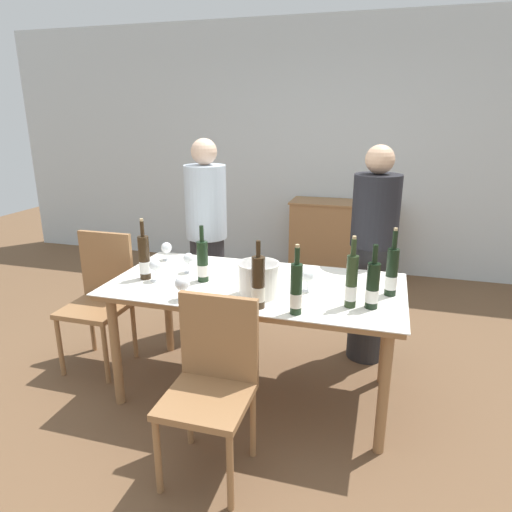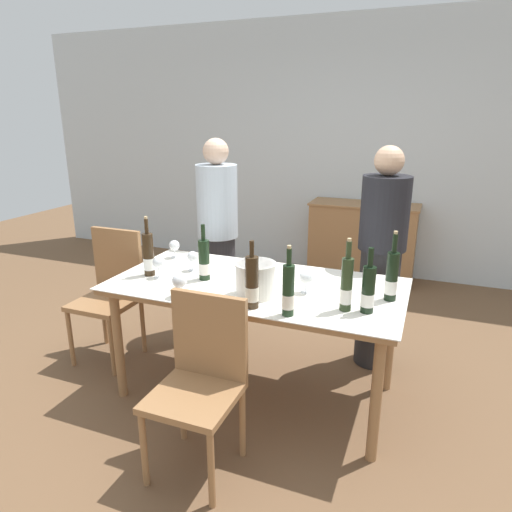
{
  "view_description": "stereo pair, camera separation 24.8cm",
  "coord_description": "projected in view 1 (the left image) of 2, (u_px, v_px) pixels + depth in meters",
  "views": [
    {
      "loc": [
        0.74,
        -2.56,
        1.79
      ],
      "look_at": [
        0.0,
        0.0,
        0.96
      ],
      "focal_mm": 32.0,
      "sensor_mm": 36.0,
      "label": 1
    },
    {
      "loc": [
        0.98,
        -2.48,
        1.79
      ],
      "look_at": [
        0.0,
        0.0,
        0.96
      ],
      "focal_mm": 32.0,
      "sensor_mm": 36.0,
      "label": 2
    }
  ],
  "objects": [
    {
      "name": "dining_table",
      "position": [
        256.0,
        295.0,
        2.87
      ],
      "size": [
        1.81,
        0.91,
        0.78
      ],
      "color": "#996B42",
      "rests_on": "ground_plane"
    },
    {
      "name": "chair_near_front",
      "position": [
        212.0,
        376.0,
        2.3
      ],
      "size": [
        0.42,
        0.42,
        0.92
      ],
      "color": "#996B42",
      "rests_on": "ground_plane"
    },
    {
      "name": "wine_bottle_5",
      "position": [
        144.0,
        259.0,
        2.89
      ],
      "size": [
        0.07,
        0.07,
        0.39
      ],
      "color": "#332314",
      "rests_on": "dining_table"
    },
    {
      "name": "wine_bottle_6",
      "position": [
        392.0,
        273.0,
        2.63
      ],
      "size": [
        0.07,
        0.07,
        0.4
      ],
      "color": "black",
      "rests_on": "dining_table"
    },
    {
      "name": "person_guest_left",
      "position": [
        372.0,
        258.0,
        3.29
      ],
      "size": [
        0.33,
        0.33,
        1.59
      ],
      "color": "#262628",
      "rests_on": "ground_plane"
    },
    {
      "name": "wine_glass_3",
      "position": [
        182.0,
        284.0,
        2.57
      ],
      "size": [
        0.09,
        0.09,
        0.14
      ],
      "color": "white",
      "rests_on": "dining_table"
    },
    {
      "name": "wine_glass_1",
      "position": [
        189.0,
        259.0,
        3.02
      ],
      "size": [
        0.07,
        0.07,
        0.14
      ],
      "color": "white",
      "rests_on": "dining_table"
    },
    {
      "name": "wine_bottle_0",
      "position": [
        351.0,
        282.0,
        2.46
      ],
      "size": [
        0.06,
        0.06,
        0.4
      ],
      "color": "#28381E",
      "rests_on": "dining_table"
    },
    {
      "name": "sideboard_cabinet",
      "position": [
        341.0,
        240.0,
        5.15
      ],
      "size": [
        1.16,
        0.46,
        0.86
      ],
      "color": "#996B42",
      "rests_on": "ground_plane"
    },
    {
      "name": "wine_bottle_3",
      "position": [
        258.0,
        284.0,
        2.46
      ],
      "size": [
        0.07,
        0.07,
        0.38
      ],
      "color": "#332314",
      "rests_on": "dining_table"
    },
    {
      "name": "chair_left_end",
      "position": [
        101.0,
        292.0,
        3.31
      ],
      "size": [
        0.42,
        0.42,
        0.97
      ],
      "color": "#996B42",
      "rests_on": "ground_plane"
    },
    {
      "name": "wine_bottle_2",
      "position": [
        373.0,
        286.0,
        2.45
      ],
      "size": [
        0.07,
        0.07,
        0.36
      ],
      "color": "black",
      "rests_on": "dining_table"
    },
    {
      "name": "back_wall",
      "position": [
        323.0,
        149.0,
        5.2
      ],
      "size": [
        8.0,
        0.1,
        2.8
      ],
      "color": "silver",
      "rests_on": "ground_plane"
    },
    {
      "name": "ground_plane",
      "position": [
        256.0,
        391.0,
        3.08
      ],
      "size": [
        12.0,
        12.0,
        0.0
      ],
      "primitive_type": "plane",
      "color": "brown"
    },
    {
      "name": "wine_glass_4",
      "position": [
        155.0,
        266.0,
        2.86
      ],
      "size": [
        0.07,
        0.07,
        0.14
      ],
      "color": "white",
      "rests_on": "dining_table"
    },
    {
      "name": "person_host",
      "position": [
        207.0,
        240.0,
        3.72
      ],
      "size": [
        0.33,
        0.33,
        1.61
      ],
      "color": "#2D2D33",
      "rests_on": "ground_plane"
    },
    {
      "name": "wine_glass_2",
      "position": [
        166.0,
        248.0,
        3.28
      ],
      "size": [
        0.08,
        0.08,
        0.13
      ],
      "color": "white",
      "rests_on": "dining_table"
    },
    {
      "name": "ice_bucket",
      "position": [
        259.0,
        278.0,
        2.62
      ],
      "size": [
        0.24,
        0.24,
        0.2
      ],
      "color": "white",
      "rests_on": "dining_table"
    },
    {
      "name": "wine_bottle_1",
      "position": [
        203.0,
        262.0,
        2.85
      ],
      "size": [
        0.07,
        0.07,
        0.36
      ],
      "color": "black",
      "rests_on": "dining_table"
    },
    {
      "name": "wine_glass_0",
      "position": [
        308.0,
        276.0,
        2.7
      ],
      "size": [
        0.08,
        0.08,
        0.14
      ],
      "color": "white",
      "rests_on": "dining_table"
    },
    {
      "name": "wine_bottle_4",
      "position": [
        296.0,
        290.0,
        2.38
      ],
      "size": [
        0.06,
        0.06,
        0.38
      ],
      "color": "black",
      "rests_on": "dining_table"
    }
  ]
}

